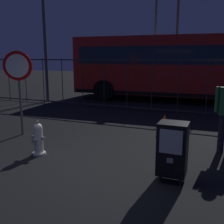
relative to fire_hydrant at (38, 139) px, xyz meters
The scene contains 11 objects.
ground_plane 1.21m from the fire_hydrant, 20.72° to the right, with size 60.00×60.00×0.00m, color black.
fire_hydrant is the anchor object (origin of this frame).
newspaper_box_primary 2.89m from the fire_hydrant, ahead, with size 0.48×0.42×1.02m.
stop_sign 2.14m from the fire_hydrant, 142.09° to the left, with size 0.71×0.31×2.23m.
traffic_cone 3.49m from the fire_hydrant, 51.80° to the left, with size 0.36×0.36×0.53m.
fence_barrier 5.66m from the fire_hydrant, 78.86° to the left, with size 18.03×0.04×2.00m.
bus_near 8.85m from the fire_hydrant, 76.96° to the left, with size 10.62×3.24×3.00m.
bus_far 13.30m from the fire_hydrant, 75.80° to the left, with size 10.67×3.45×3.00m.
street_light_near_left 12.26m from the fire_hydrant, 85.39° to the left, with size 0.32×0.32×6.58m.
street_light_near_right 8.26m from the fire_hydrant, 124.15° to the left, with size 0.32×0.32×7.55m.
street_light_far_right 14.06m from the fire_hydrant, 93.24° to the left, with size 0.32×0.32×6.54m.
Camera 1 is at (2.47, -4.06, 2.08)m, focal length 42.81 mm.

